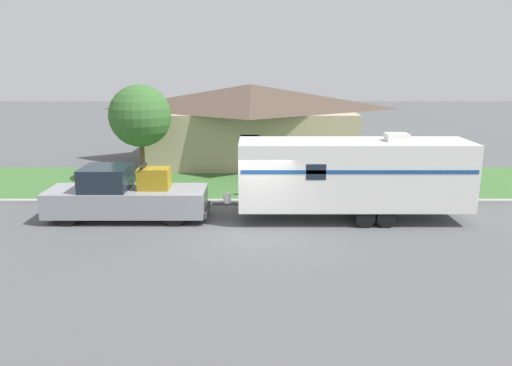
{
  "coord_description": "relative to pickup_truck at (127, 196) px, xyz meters",
  "views": [
    {
      "loc": [
        -0.03,
        -16.53,
        5.8
      ],
      "look_at": [
        -0.09,
        1.55,
        1.4
      ],
      "focal_mm": 35.0,
      "sensor_mm": 36.0,
      "label": 1
    }
  ],
  "objects": [
    {
      "name": "pickup_truck",
      "position": [
        0.0,
        0.0,
        0.0
      ],
      "size": [
        6.02,
        1.95,
        2.09
      ],
      "color": "black",
      "rests_on": "ground_plane"
    },
    {
      "name": "travel_trailer",
      "position": [
        8.55,
        -0.0,
        0.86
      ],
      "size": [
        9.52,
        2.29,
        3.27
      ],
      "color": "black",
      "rests_on": "ground_plane"
    },
    {
      "name": "tree_in_yard",
      "position": [
        -0.66,
        5.97,
        2.38
      ],
      "size": [
        2.99,
        2.99,
        4.77
      ],
      "color": "brown",
      "rests_on": "ground_plane"
    },
    {
      "name": "curb_strip",
      "position": [
        4.95,
        2.2,
        -0.82
      ],
      "size": [
        80.0,
        0.3,
        0.14
      ],
      "color": "#999993",
      "rests_on": "ground_plane"
    },
    {
      "name": "house_across_street",
      "position": [
        4.6,
        11.55,
        1.46
      ],
      "size": [
        12.54,
        8.12,
        4.54
      ],
      "color": "tan",
      "rests_on": "ground_plane"
    },
    {
      "name": "lawn_strip",
      "position": [
        4.95,
        5.85,
        -0.87
      ],
      "size": [
        80.0,
        7.0,
        0.03
      ],
      "color": "#3D6B33",
      "rests_on": "ground_plane"
    },
    {
      "name": "ground_plane",
      "position": [
        4.95,
        -1.55,
        -0.89
      ],
      "size": [
        120.0,
        120.0,
        0.0
      ],
      "primitive_type": "plane",
      "color": "#515456"
    },
    {
      "name": "mailbox",
      "position": [
        5.0,
        3.17,
        0.11
      ],
      "size": [
        0.48,
        0.2,
        1.3
      ],
      "color": "brown",
      "rests_on": "ground_plane"
    }
  ]
}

